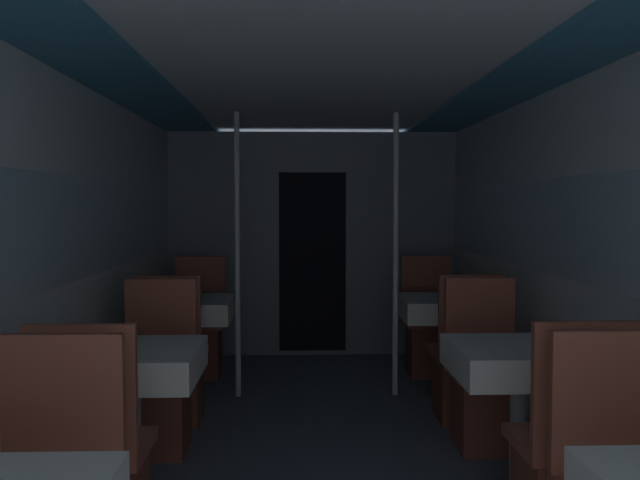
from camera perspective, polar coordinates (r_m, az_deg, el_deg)
wall_left at (r=3.93m, az=-20.46°, el=-2.47°), size 0.05×8.57×2.14m
wall_right at (r=4.03m, az=20.81°, el=-2.33°), size 0.05×8.57×2.14m
ceiling_panel at (r=3.78m, az=0.47°, el=13.99°), size 2.81×8.57×0.07m
bulkhead_far at (r=6.86m, az=-0.61°, el=-0.35°), size 2.75×0.09×2.14m
dining_table_left_1 at (r=3.72m, az=-14.95°, el=-9.96°), size 0.69×0.69×0.75m
chair_left_far_1 at (r=4.41m, az=-12.96°, el=-12.33°), size 0.43×0.43×1.00m
dining_table_left_2 at (r=5.48m, az=-10.62°, el=-5.75°), size 0.69×0.69×0.75m
chair_left_near_2 at (r=4.92m, az=-11.73°, el=-10.69°), size 0.43×0.43×1.00m
chair_left_far_2 at (r=6.17m, az=-9.67°, el=-7.90°), size 0.43×0.43×1.00m
support_pole_left_2 at (r=5.39m, az=-6.62°, el=-1.23°), size 0.04×0.04×2.14m
dining_table_right_1 at (r=3.80m, az=15.76°, el=-9.70°), size 0.69×0.69×0.75m
chair_right_near_1 at (r=3.31m, az=19.21°, el=-17.66°), size 0.43×0.43×1.00m
chair_right_far_1 at (r=4.48m, az=13.15°, el=-12.10°), size 0.43×0.43×1.00m
dining_table_right_2 at (r=5.54m, az=10.00°, el=-5.66°), size 0.69×0.69×0.75m
chair_right_near_2 at (r=4.98m, az=11.51°, el=-10.52°), size 0.43×0.43×1.00m
chair_right_far_2 at (r=6.21m, az=8.74°, el=-7.80°), size 0.43×0.43×1.00m
support_pole_right_2 at (r=5.42m, az=6.07°, el=-1.20°), size 0.04×0.04×2.14m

